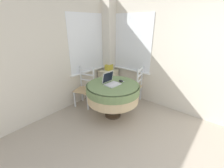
# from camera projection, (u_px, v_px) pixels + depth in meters

# --- Properties ---
(corner_room_shell) EXTENTS (4.18, 5.15, 2.55)m
(corner_room_shell) POSITION_uv_depth(u_px,v_px,m) (127.00, 58.00, 3.16)
(corner_room_shell) COLOR beige
(corner_room_shell) RESTS_ON ground_plane
(round_dining_table) EXTENTS (1.14, 1.14, 0.77)m
(round_dining_table) POSITION_uv_depth(u_px,v_px,m) (113.00, 91.00, 3.22)
(round_dining_table) COLOR #4C3D2D
(round_dining_table) RESTS_ON ground_plane
(laptop) EXTENTS (0.32, 0.30, 0.25)m
(laptop) POSITION_uv_depth(u_px,v_px,m) (111.00, 82.00, 3.14)
(laptop) COLOR silver
(laptop) RESTS_ON round_dining_table
(computer_mouse) EXTENTS (0.07, 0.10, 0.05)m
(computer_mouse) POSITION_uv_depth(u_px,v_px,m) (121.00, 81.00, 3.26)
(computer_mouse) COLOR black
(computer_mouse) RESTS_ON round_dining_table
(cell_phone) EXTENTS (0.10, 0.14, 0.01)m
(cell_phone) POSITION_uv_depth(u_px,v_px,m) (122.00, 81.00, 3.32)
(cell_phone) COLOR #B2B7BC
(cell_phone) RESTS_ON round_dining_table
(dining_chair_near_back_window) EXTENTS (0.50, 0.53, 0.98)m
(dining_chair_near_back_window) POSITION_uv_depth(u_px,v_px,m) (85.00, 88.00, 3.75)
(dining_chair_near_back_window) COLOR tan
(dining_chair_near_back_window) RESTS_ON ground_plane
(dining_chair_near_right_window) EXTENTS (0.51, 0.48, 0.98)m
(dining_chair_near_right_window) POSITION_uv_depth(u_px,v_px,m) (135.00, 86.00, 3.88)
(dining_chair_near_right_window) COLOR tan
(dining_chair_near_right_window) RESTS_ON ground_plane
(corner_cabinet) EXTENTS (0.51, 0.42, 0.71)m
(corner_cabinet) POSITION_uv_depth(u_px,v_px,m) (109.00, 81.00, 4.46)
(corner_cabinet) COLOR beige
(corner_cabinet) RESTS_ON ground_plane
(storage_box) EXTENTS (0.21, 0.15, 0.16)m
(storage_box) POSITION_uv_depth(u_px,v_px,m) (109.00, 67.00, 4.32)
(storage_box) COLOR gold
(storage_box) RESTS_ON corner_cabinet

